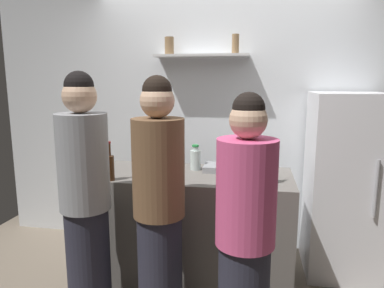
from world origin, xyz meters
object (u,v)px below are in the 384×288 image
(baking_pan, at_px, (224,168))
(wine_bottle_dark_glass, at_px, (145,154))
(water_bottle_plastic, at_px, (195,159))
(person_grey_hoodie, at_px, (85,202))
(wine_bottle_green_glass, at_px, (260,164))
(wine_bottle_pale_glass, at_px, (268,169))
(person_pink_top, at_px, (245,238))
(wine_bottle_amber_glass, at_px, (110,166))
(utensil_holder, at_px, (246,176))
(person_brown_jacket, at_px, (159,208))
(refrigerator, at_px, (343,185))

(baking_pan, xyz_separation_m, wine_bottle_dark_glass, (-0.73, 0.09, 0.08))
(water_bottle_plastic, relative_size, person_grey_hoodie, 0.13)
(wine_bottle_green_glass, xyz_separation_m, wine_bottle_pale_glass, (0.06, -0.19, 0.01))
(wine_bottle_pale_glass, bearing_deg, wine_bottle_dark_glass, 159.31)
(wine_bottle_dark_glass, xyz_separation_m, person_pink_top, (0.95, -1.10, -0.23))
(baking_pan, relative_size, wine_bottle_amber_glass, 1.12)
(utensil_holder, height_order, wine_bottle_amber_glass, wine_bottle_amber_glass)
(wine_bottle_dark_glass, distance_m, person_brown_jacket, 0.97)
(person_brown_jacket, bearing_deg, person_grey_hoodie, -132.42)
(baking_pan, height_order, person_pink_top, person_pink_top)
(person_grey_hoodie, bearing_deg, wine_bottle_dark_glass, -105.80)
(wine_bottle_green_glass, relative_size, wine_bottle_pale_glass, 0.88)
(baking_pan, relative_size, wine_bottle_green_glass, 1.26)
(wine_bottle_amber_glass, distance_m, wine_bottle_pale_glass, 1.20)
(wine_bottle_pale_glass, bearing_deg, person_pink_top, -101.35)
(wine_bottle_amber_glass, xyz_separation_m, person_brown_jacket, (0.49, -0.34, -0.18))
(refrigerator, xyz_separation_m, person_brown_jacket, (-1.37, -1.00, 0.06))
(person_pink_top, bearing_deg, person_brown_jacket, 140.32)
(utensil_holder, distance_m, person_grey_hoodie, 1.16)
(wine_bottle_dark_glass, bearing_deg, person_pink_top, -49.39)
(refrigerator, height_order, baking_pan, refrigerator)
(wine_bottle_pale_glass, height_order, person_grey_hoodie, person_grey_hoodie)
(utensil_holder, height_order, person_pink_top, person_pink_top)
(water_bottle_plastic, bearing_deg, wine_bottle_dark_glass, 169.18)
(wine_bottle_green_glass, bearing_deg, wine_bottle_dark_glass, 168.06)
(wine_bottle_dark_glass, bearing_deg, person_brown_jacket, -66.70)
(refrigerator, distance_m, water_bottle_plastic, 1.30)
(person_pink_top, xyz_separation_m, person_brown_jacket, (-0.57, 0.23, 0.05))
(refrigerator, height_order, person_brown_jacket, person_brown_jacket)
(wine_bottle_pale_glass, xyz_separation_m, person_brown_jacket, (-0.71, -0.47, -0.19))
(wine_bottle_dark_glass, relative_size, water_bottle_plastic, 1.33)
(baking_pan, bearing_deg, wine_bottle_amber_glass, -151.98)
(wine_bottle_green_glass, height_order, wine_bottle_pale_glass, wine_bottle_pale_glass)
(wine_bottle_pale_glass, relative_size, person_brown_jacket, 0.18)
(water_bottle_plastic, relative_size, person_pink_top, 0.13)
(person_brown_jacket, bearing_deg, wine_bottle_amber_glass, -168.19)
(wine_bottle_amber_glass, bearing_deg, person_grey_hoodie, -95.34)
(refrigerator, xyz_separation_m, wine_bottle_dark_glass, (-1.75, -0.13, 0.24))
(refrigerator, bearing_deg, wine_bottle_green_glass, -154.50)
(wine_bottle_pale_glass, xyz_separation_m, person_grey_hoodie, (-1.23, -0.47, -0.17))
(baking_pan, bearing_deg, water_bottle_plastic, -178.41)
(utensil_holder, bearing_deg, wine_bottle_pale_glass, 8.62)
(person_pink_top, height_order, person_brown_jacket, person_brown_jacket)
(utensil_holder, relative_size, wine_bottle_green_glass, 0.81)
(refrigerator, xyz_separation_m, person_grey_hoodie, (-1.89, -1.01, 0.08))
(wine_bottle_pale_glass, xyz_separation_m, water_bottle_plastic, (-0.60, 0.32, -0.02))
(person_pink_top, bearing_deg, refrigerator, 39.01)
(person_pink_top, relative_size, person_brown_jacket, 0.95)
(water_bottle_plastic, distance_m, person_grey_hoodie, 1.02)
(wine_bottle_green_glass, distance_m, water_bottle_plastic, 0.56)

